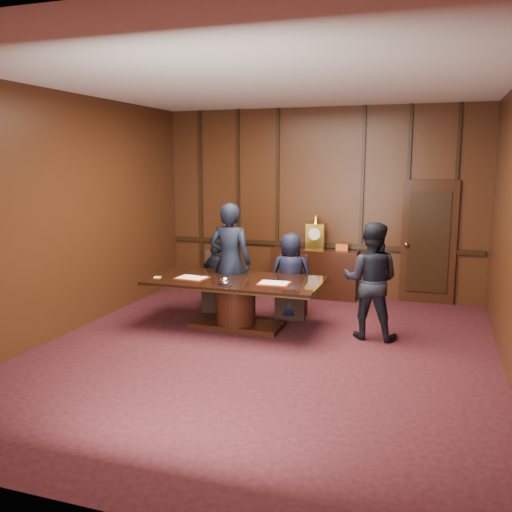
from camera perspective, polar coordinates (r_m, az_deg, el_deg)
The scene contains 13 objects.
room at distance 7.01m, azimuth 1.43°, elevation 3.45°, with size 7.00×7.04×3.50m.
sideboard at distance 10.21m, azimuth 6.21°, elevation -1.60°, with size 1.60×0.45×1.54m.
conference_table at distance 8.25m, azimuth -2.13°, elevation -4.14°, with size 2.62×1.32×0.76m.
folder_left at distance 8.30m, azimuth -6.76°, elevation -2.29°, with size 0.49×0.37×0.02m.
folder_right at distance 7.88m, azimuth 1.92°, elevation -2.87°, with size 0.47×0.35×0.02m.
inkstand at distance 7.77m, azimuth -3.32°, elevation -2.72°, with size 0.20×0.14×0.12m.
notepad at distance 8.42m, azimuth -10.34°, elevation -2.21°, with size 0.10×0.07×0.01m, color #DEDE6D.
chair_left at distance 9.33m, azimuth -4.01°, elevation -3.88°, with size 0.58×0.58×0.99m.
chair_right at distance 8.92m, azimuth 3.77°, elevation -4.51°, with size 0.54×0.54×0.99m.
signatory_left at distance 9.19m, azimuth -4.17°, elevation -2.24°, with size 0.68×0.28×1.16m, color black.
signatory_right at distance 8.76m, azimuth 3.70°, elevation -2.04°, with size 0.69×0.45×1.40m, color black.
witness_left at distance 8.61m, azimuth -2.73°, elevation -0.61°, with size 0.69×0.45×1.88m, color black.
witness_right at distance 7.89m, azimuth 11.98°, elevation -2.54°, with size 0.82×0.64×1.68m, color black.
Camera 1 is at (2.11, -6.52, 2.51)m, focal length 38.00 mm.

